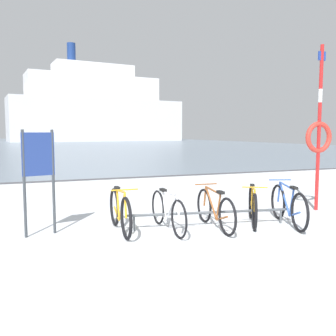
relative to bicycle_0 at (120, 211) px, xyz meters
name	(u,v)px	position (x,y,z in m)	size (l,w,h in m)	color
ground	(39,145)	(0.27, 51.70, -0.42)	(80.00, 132.00, 0.08)	silver
bike_rack	(210,213)	(1.71, -0.25, -0.12)	(3.21, 0.63, 0.31)	#4C5156
bicycle_0	(120,211)	(0.00, 0.00, 0.00)	(0.46, 1.74, 0.85)	black
bicycle_1	(168,211)	(0.84, -0.22, -0.02)	(0.46, 1.75, 0.79)	black
bicycle_2	(215,210)	(1.73, -0.40, -0.02)	(0.46, 1.72, 0.80)	black
bicycle_3	(253,206)	(2.60, -0.34, -0.02)	(0.88, 1.48, 0.81)	black
bicycle_4	(288,206)	(3.20, -0.67, 0.00)	(0.64, 1.73, 0.85)	black
info_sign	(38,165)	(-1.36, 0.30, 0.87)	(0.55, 0.16, 1.86)	#33383D
rescue_post	(319,133)	(4.75, 0.23, 1.42)	(0.73, 0.11, 3.78)	red
ferry_ship	(97,110)	(12.95, 73.71, 6.36)	(37.07, 13.55, 20.10)	silver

